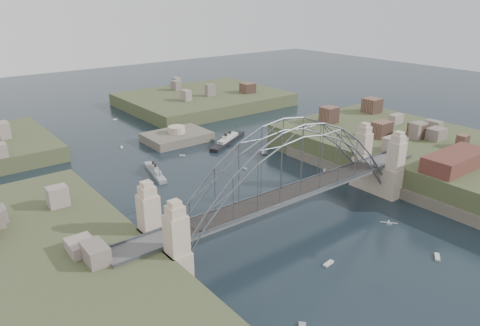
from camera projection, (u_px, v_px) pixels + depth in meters
The scene contains 20 objects.
ground at pixel (289, 227), 100.22m from camera, with size 500.00×500.00×0.00m, color black.
bridge at pixel (291, 176), 95.82m from camera, with size 84.00×13.80×24.60m.
shore_east at pixel (428, 163), 132.47m from camera, with size 50.50×90.00×12.00m.
headland_ne at pixel (204, 103), 209.70m from camera, with size 70.00×55.00×9.50m, color #3D4527.
fort_island at pixel (177, 142), 158.79m from camera, with size 22.00×16.00×9.40m.
wharf_shed at pixel (456, 160), 111.64m from camera, with size 20.00×8.00×4.00m, color #592D26.
naval_cruiser_near at pixel (155, 171), 129.28m from camera, with size 5.63×16.65×4.97m.
naval_cruiser_far at pixel (45, 147), 149.45m from camera, with size 10.88×12.92×5.03m.
ocean_liner at pixel (228, 141), 156.31m from camera, with size 21.40×13.53×5.56m.
aeroplane at pixel (389, 223), 85.57m from camera, with size 2.21×2.66×0.47m.
small_boat_a at pixel (172, 219), 101.99m from camera, with size 2.52×1.85×2.38m.
small_boat_b at pixel (245, 169), 132.93m from camera, with size 0.95×2.11×0.45m.
small_boat_c at pixel (328, 264), 86.22m from camera, with size 2.71×1.22×0.45m.
small_boat_d at pixel (263, 152), 144.81m from camera, with size 1.46×2.39×2.38m.
small_boat_e at pixel (52, 183), 122.67m from camera, with size 3.77×3.42×0.45m.
small_boat_f at pixel (182, 156), 143.71m from camera, with size 1.66×1.62×0.45m.
small_boat_g at pixel (437, 257), 88.34m from camera, with size 2.74×2.25×0.45m.
small_boat_h at pixel (122, 147), 151.46m from camera, with size 1.18×2.16×0.45m.
small_boat_i at pixel (325, 170), 132.05m from camera, with size 2.36×1.64×0.45m.
small_boat_k at pixel (115, 120), 185.06m from camera, with size 2.15×1.34×0.45m.
Camera 1 is at (-63.18, -62.94, 49.21)m, focal length 33.20 mm.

